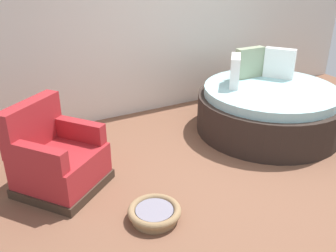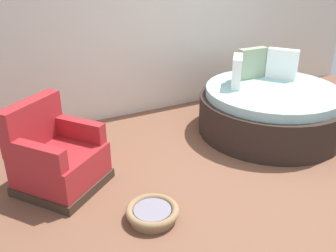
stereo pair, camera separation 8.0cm
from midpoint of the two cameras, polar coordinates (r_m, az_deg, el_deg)
ground_plane at (r=4.40m, az=9.71°, el=-7.30°), size 8.00×8.00×0.02m
back_wall at (r=5.69m, az=-3.50°, el=16.94°), size 8.00×0.12×3.03m
round_daybed at (r=5.39m, az=14.55°, el=2.57°), size 1.97×1.97×1.07m
red_armchair at (r=4.14m, az=-17.14°, el=-4.90°), size 1.12×1.12×0.94m
pet_basket at (r=3.65m, az=-2.71°, el=-13.02°), size 0.51×0.51×0.13m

